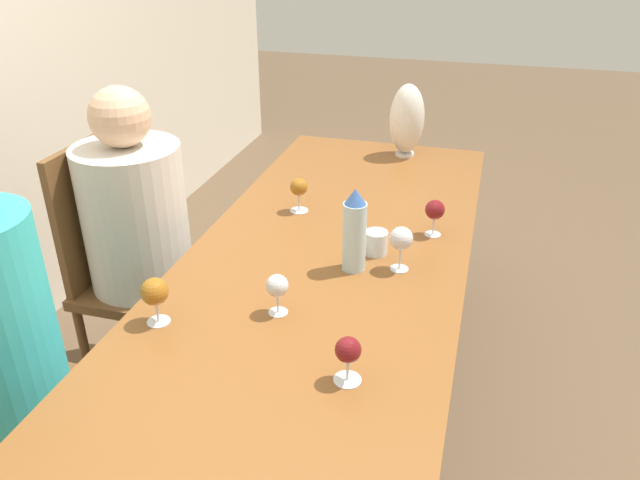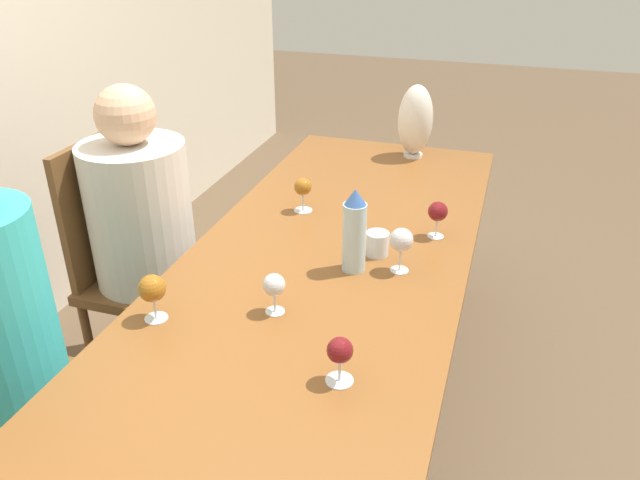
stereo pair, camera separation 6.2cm
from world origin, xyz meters
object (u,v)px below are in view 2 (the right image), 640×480
Objects in this scene: wine_glass_1 at (152,289)px; wine_glass_3 at (401,241)px; wine_glass_7 at (274,286)px; wine_glass_5 at (340,352)px; vase at (415,120)px; chair_far at (130,261)px; water_tumbler at (377,244)px; wine_glass_6 at (438,212)px; water_bottle at (354,232)px; wine_glass_0 at (303,188)px; person_near at (2,335)px; person_far at (147,236)px.

wine_glass_1 is 0.77m from wine_glass_3.
wine_glass_7 is at bearing 138.92° from wine_glass_3.
wine_glass_3 is 0.57m from wine_glass_5.
chair_far is (-0.98, 0.94, -0.37)m from vase.
wine_glass_1 is 1.13× the size of wine_glass_7.
wine_glass_3 reaches higher than water_tumbler.
wine_glass_5 is at bearing -99.65° from wine_glass_1.
chair_far is at bearing 99.18° from wine_glass_6.
water_tumbler is at bearing -23.08° from water_bottle.
water_tumbler is at bearing 5.02° from wine_glass_5.
vase is 1.41m from chair_far.
wine_glass_0 is at bearing 54.23° from water_tumbler.
water_tumbler is 0.61× the size of wine_glass_0.
vase reaches higher than water_bottle.
wine_glass_5 is (-0.91, -0.41, -0.01)m from wine_glass_0.
wine_glass_6 is at bearing -96.88° from wine_glass_0.
water_tumbler is 0.99m from vase.
wine_glass_3 reaches higher than wine_glass_1.
wine_glass_5 is at bearing -168.59° from water_bottle.
person_near is (-0.99, 0.55, -0.12)m from wine_glass_0.
person_far reaches higher than wine_glass_6.
vase is at bearing -43.77° from chair_far.
chair_far is 0.16m from person_far.
vase is 2.72× the size of wine_glass_7.
person_far is (0.00, 0.90, -0.11)m from water_tumbler.
wine_glass_1 is 0.58m from wine_glass_5.
water_bottle is 1.86× the size of wine_glass_3.
wine_glass_5 is (-0.54, -0.11, -0.05)m from water_bottle.
person_far is at bearing 85.04° from wine_glass_3.
water_bottle is 0.64m from wine_glass_1.
water_tumbler is at bearing -125.77° from wine_glass_0.
water_bottle is 0.55m from wine_glass_5.
wine_glass_1 is 0.14× the size of chair_far.
wine_glass_0 is 0.75m from chair_far.
person_far is (-0.25, 0.55, -0.17)m from wine_glass_0.
wine_glass_0 is 1.00× the size of wine_glass_6.
wine_glass_1 is at bearing 128.07° from wine_glass_3.
wine_glass_1 is 0.11× the size of person_near.
wine_glass_5 is 0.10× the size of person_near.
wine_glass_0 is 0.11× the size of person_far.
person_far reaches higher than wine_glass_3.
person_far reaches higher than wine_glass_1.
vase is (1.10, 0.00, 0.04)m from water_bottle.
wine_glass_7 is (0.13, -0.31, -0.01)m from wine_glass_1.
wine_glass_7 is (-0.61, 0.37, -0.01)m from wine_glass_6.
vase is at bearing 3.90° from wine_glass_5.
wine_glass_1 is at bearing 163.43° from vase.
wine_glass_5 reaches higher than wine_glass_7.
wine_glass_6 is (0.75, -0.68, -0.00)m from wine_glass_1.
person_near reaches higher than water_bottle.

